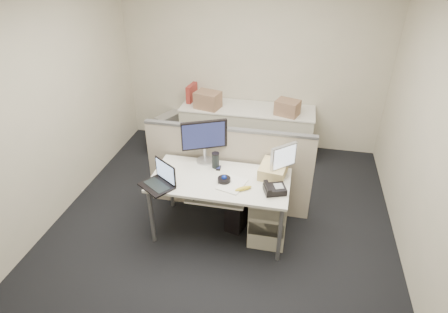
% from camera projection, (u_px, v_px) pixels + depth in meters
% --- Properties ---
extents(floor, '(4.00, 4.50, 0.01)m').
position_uv_depth(floor, '(220.00, 230.00, 4.43)').
color(floor, black).
rests_on(floor, ground).
extents(wall_back, '(4.00, 0.02, 2.70)m').
position_uv_depth(wall_back, '(252.00, 62.00, 5.62)').
color(wall_back, '#B8B199').
rests_on(wall_back, ground).
extents(wall_left, '(0.02, 4.50, 2.70)m').
position_uv_depth(wall_left, '(41.00, 111.00, 4.08)').
color(wall_left, '#B8B199').
rests_on(wall_left, ground).
extents(wall_right, '(0.02, 4.50, 2.70)m').
position_uv_depth(wall_right, '(436.00, 148.00, 3.38)').
color(wall_right, '#B8B199').
rests_on(wall_right, ground).
extents(desk, '(1.50, 0.75, 0.73)m').
position_uv_depth(desk, '(220.00, 184.00, 4.08)').
color(desk, silver).
rests_on(desk, floor).
extents(keyboard_tray, '(0.62, 0.32, 0.02)m').
position_uv_depth(keyboard_tray, '(216.00, 197.00, 3.95)').
color(keyboard_tray, silver).
rests_on(keyboard_tray, desk).
extents(drawer_pedestal, '(0.40, 0.55, 0.65)m').
position_uv_depth(drawer_pedestal, '(269.00, 212.00, 4.20)').
color(drawer_pedestal, '#ABA592').
rests_on(drawer_pedestal, floor).
extents(cubicle_partition, '(2.00, 0.06, 1.10)m').
position_uv_depth(cubicle_partition, '(228.00, 171.00, 4.51)').
color(cubicle_partition, '#A69988').
rests_on(cubicle_partition, floor).
extents(back_counter, '(2.00, 0.60, 0.72)m').
position_uv_depth(back_counter, '(247.00, 130.00, 5.86)').
color(back_counter, '#ABA592').
rests_on(back_counter, floor).
extents(monitor_main, '(0.55, 0.40, 0.52)m').
position_uv_depth(monitor_main, '(204.00, 142.00, 4.23)').
color(monitor_main, black).
rests_on(monitor_main, desk).
extents(monitor_small, '(0.34, 0.33, 0.39)m').
position_uv_depth(monitor_small, '(283.00, 162.00, 3.98)').
color(monitor_small, '#B7B7BC').
rests_on(monitor_small, desk).
extents(laptop, '(0.43, 0.40, 0.26)m').
position_uv_depth(laptop, '(156.00, 177.00, 3.86)').
color(laptop, black).
rests_on(laptop, desk).
extents(trackball, '(0.18, 0.18, 0.05)m').
position_uv_depth(trackball, '(224.00, 180.00, 3.98)').
color(trackball, black).
rests_on(trackball, desk).
extents(desk_phone, '(0.26, 0.24, 0.07)m').
position_uv_depth(desk_phone, '(275.00, 189.00, 3.83)').
color(desk_phone, black).
rests_on(desk_phone, desk).
extents(paper_stack, '(0.32, 0.36, 0.01)m').
position_uv_depth(paper_stack, '(232.00, 184.00, 3.95)').
color(paper_stack, silver).
rests_on(paper_stack, desk).
extents(sticky_pad, '(0.11, 0.11, 0.01)m').
position_uv_depth(sticky_pad, '(236.00, 180.00, 4.01)').
color(sticky_pad, yellow).
rests_on(sticky_pad, desk).
extents(travel_mug, '(0.09, 0.09, 0.17)m').
position_uv_depth(travel_mug, '(216.00, 161.00, 4.21)').
color(travel_mug, black).
rests_on(travel_mug, desk).
extents(banana, '(0.19, 0.14, 0.04)m').
position_uv_depth(banana, '(243.00, 188.00, 3.86)').
color(banana, yellow).
rests_on(banana, desk).
extents(cellphone, '(0.06, 0.10, 0.01)m').
position_uv_depth(cellphone, '(218.00, 168.00, 4.22)').
color(cellphone, black).
rests_on(cellphone, desk).
extents(manila_folders, '(0.32, 0.38, 0.13)m').
position_uv_depth(manila_folders, '(273.00, 170.00, 4.09)').
color(manila_folders, tan).
rests_on(manila_folders, desk).
extents(keyboard, '(0.48, 0.33, 0.03)m').
position_uv_depth(keyboard, '(213.00, 192.00, 3.99)').
color(keyboard, black).
rests_on(keyboard, keyboard_tray).
extents(pc_tower_desk, '(0.31, 0.52, 0.45)m').
position_uv_depth(pc_tower_desk, '(240.00, 207.00, 4.44)').
color(pc_tower_desk, black).
rests_on(pc_tower_desk, floor).
extents(pc_tower_spare_dark, '(0.31, 0.45, 0.39)m').
position_uv_depth(pc_tower_spare_dark, '(156.00, 139.00, 5.94)').
color(pc_tower_spare_dark, black).
rests_on(pc_tower_spare_dark, floor).
extents(pc_tower_spare_silver, '(0.39, 0.54, 0.47)m').
position_uv_depth(pc_tower_spare_silver, '(170.00, 127.00, 6.24)').
color(pc_tower_spare_silver, '#B7B7BC').
rests_on(pc_tower_spare_silver, floor).
extents(cardboard_box_left, '(0.41, 0.35, 0.27)m').
position_uv_depth(cardboard_box_left, '(208.00, 101.00, 5.61)').
color(cardboard_box_left, '#8B6651').
rests_on(cardboard_box_left, back_counter).
extents(cardboard_box_right, '(0.39, 0.34, 0.23)m').
position_uv_depth(cardboard_box_right, '(287.00, 108.00, 5.40)').
color(cardboard_box_right, '#8B6651').
rests_on(cardboard_box_right, back_counter).
extents(red_binder, '(0.11, 0.31, 0.28)m').
position_uv_depth(red_binder, '(192.00, 93.00, 5.84)').
color(red_binder, maroon).
rests_on(red_binder, back_counter).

